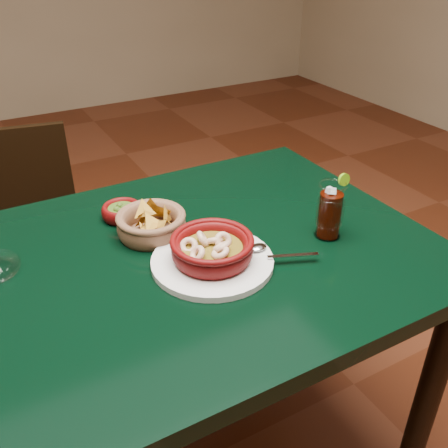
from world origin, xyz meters
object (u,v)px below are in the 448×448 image
dining_table (165,296)px  shrimp_plate (212,252)px  chip_basket (151,224)px  dining_chair (27,245)px  cola_drink (330,211)px

dining_table → shrimp_plate: shrimp_plate is taller
dining_table → shrimp_plate: size_ratio=3.61×
shrimp_plate → chip_basket: (-0.07, 0.17, -0.00)m
dining_table → chip_basket: size_ratio=6.27×
dining_table → dining_chair: (-0.21, 0.70, -0.20)m
shrimp_plate → cola_drink: cola_drink is taller
shrimp_plate → chip_basket: bearing=111.2°
shrimp_plate → cola_drink: bearing=-5.6°
dining_table → dining_chair: 0.76m
dining_table → dining_chair: bearing=106.5°
dining_table → chip_basket: bearing=79.0°
dining_table → cola_drink: bearing=-13.9°
dining_chair → cola_drink: (0.58, -0.79, 0.36)m
dining_table → cola_drink: size_ratio=8.01×
chip_basket → cola_drink: bearing=-29.6°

